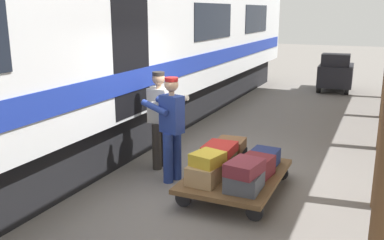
% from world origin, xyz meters
% --- Properties ---
extents(ground_plane, '(60.00, 60.00, 0.00)m').
position_xyz_m(ground_plane, '(0.00, 0.00, 0.00)').
color(ground_plane, slate).
extents(train_car, '(3.03, 21.36, 4.00)m').
position_xyz_m(train_car, '(3.25, 0.00, 2.06)').
color(train_car, silver).
rests_on(train_car, ground_plane).
extents(luggage_cart, '(1.30, 1.94, 0.31)m').
position_xyz_m(luggage_cart, '(-0.23, 0.32, 0.26)').
color(luggage_cart, brown).
rests_on(luggage_cart, ground_plane).
extents(suitcase_maroon_trunk, '(0.50, 0.61, 0.29)m').
position_xyz_m(suitcase_maroon_trunk, '(-0.52, 0.32, 0.45)').
color(suitcase_maroon_trunk, maroon).
rests_on(suitcase_maroon_trunk, luggage_cart).
extents(suitcase_slate_roller, '(0.45, 0.54, 0.25)m').
position_xyz_m(suitcase_slate_roller, '(-0.52, 0.85, 0.43)').
color(suitcase_slate_roller, '#4C515B').
rests_on(suitcase_slate_roller, luggage_cart).
extents(suitcase_olive_duffel, '(0.48, 0.46, 0.28)m').
position_xyz_m(suitcase_olive_duffel, '(0.06, 0.32, 0.45)').
color(suitcase_olive_duffel, brown).
rests_on(suitcase_olive_duffel, luggage_cart).
extents(suitcase_black_hardshell, '(0.47, 0.51, 0.18)m').
position_xyz_m(suitcase_black_hardshell, '(0.06, -0.21, 0.40)').
color(suitcase_black_hardshell, black).
rests_on(suitcase_black_hardshell, luggage_cart).
extents(suitcase_tan_vintage, '(0.44, 0.52, 0.27)m').
position_xyz_m(suitcase_tan_vintage, '(0.06, 0.85, 0.44)').
color(suitcase_tan_vintage, tan).
rests_on(suitcase_tan_vintage, luggage_cart).
extents(suitcase_navy_fabric, '(0.43, 0.47, 0.25)m').
position_xyz_m(suitcase_navy_fabric, '(-0.52, -0.21, 0.43)').
color(suitcase_navy_fabric, navy).
rests_on(suitcase_navy_fabric, luggage_cart).
extents(suitcase_yellow_case, '(0.47, 0.51, 0.18)m').
position_xyz_m(suitcase_yellow_case, '(0.03, 0.83, 0.67)').
color(suitcase_yellow_case, gold).
rests_on(suitcase_yellow_case, suitcase_tan_vintage).
extents(suitcase_red_plastic, '(0.45, 0.55, 0.15)m').
position_xyz_m(suitcase_red_plastic, '(0.05, 0.32, 0.66)').
color(suitcase_red_plastic, '#AD231E').
rests_on(suitcase_red_plastic, suitcase_olive_duffel).
extents(suitcase_brown_leather, '(0.46, 0.47, 0.18)m').
position_xyz_m(suitcase_brown_leather, '(0.05, -0.21, 0.58)').
color(suitcase_brown_leather, brown).
rests_on(suitcase_brown_leather, suitcase_black_hardshell).
extents(suitcase_burgundy_valise, '(0.47, 0.59, 0.18)m').
position_xyz_m(suitcase_burgundy_valise, '(-0.53, 0.89, 0.64)').
color(suitcase_burgundy_valise, maroon).
rests_on(suitcase_burgundy_valise, suitcase_slate_roller).
extents(porter_in_overalls, '(0.73, 0.55, 1.70)m').
position_xyz_m(porter_in_overalls, '(0.88, 0.29, 0.93)').
color(porter_in_overalls, navy).
rests_on(porter_in_overalls, ground_plane).
extents(porter_by_door, '(0.68, 0.45, 1.70)m').
position_xyz_m(porter_by_door, '(1.32, -0.16, 0.93)').
color(porter_by_door, '#332D28').
rests_on(porter_by_door, ground_plane).
extents(baggage_tug, '(1.18, 1.75, 1.30)m').
position_xyz_m(baggage_tug, '(-0.63, -9.17, 0.63)').
color(baggage_tug, black).
rests_on(baggage_tug, ground_plane).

